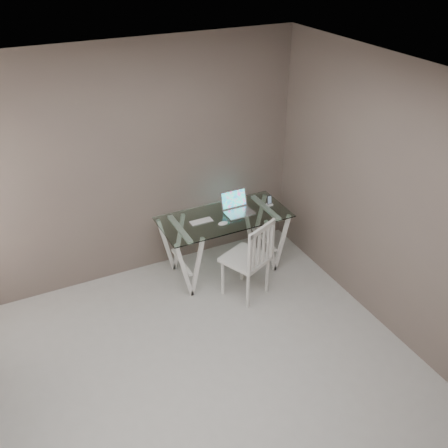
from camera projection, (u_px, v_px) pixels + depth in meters
name	position (u px, v px, depth m)	size (l,w,h in m)	color
room	(208.00, 241.00, 3.52)	(4.50, 4.52, 2.71)	#AEABA6
desk	(224.00, 243.00, 5.92)	(1.50, 0.70, 0.75)	silver
chair	(251.00, 257.00, 5.42)	(0.58, 0.58, 0.97)	silver
laptop	(237.00, 207.00, 5.82)	(0.33, 0.29, 0.23)	silver
keyboard	(201.00, 221.00, 5.63)	(0.27, 0.12, 0.01)	silver
mouse	(223.00, 223.00, 5.57)	(0.12, 0.07, 0.04)	white
phone_dock	(270.00, 202.00, 5.95)	(0.07, 0.07, 0.12)	white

